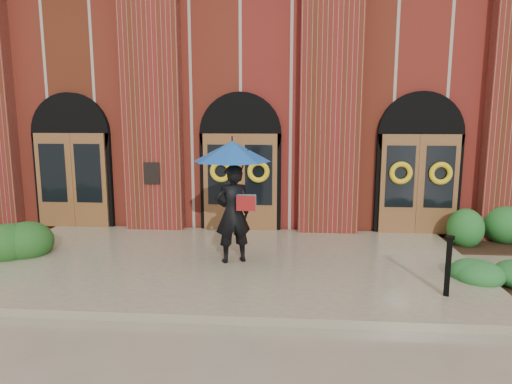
# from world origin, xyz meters

# --- Properties ---
(ground) EXTENTS (90.00, 90.00, 0.00)m
(ground) POSITION_xyz_m (0.00, 0.00, 0.00)
(ground) COLOR gray
(ground) RESTS_ON ground
(landing) EXTENTS (10.00, 5.30, 0.15)m
(landing) POSITION_xyz_m (0.00, 0.15, 0.07)
(landing) COLOR tan
(landing) RESTS_ON ground
(church_building) EXTENTS (16.20, 12.53, 7.00)m
(church_building) POSITION_xyz_m (0.00, 8.78, 3.50)
(church_building) COLOR maroon
(church_building) RESTS_ON ground
(man_with_umbrella) EXTENTS (2.02, 2.02, 2.46)m
(man_with_umbrella) POSITION_xyz_m (0.15, 0.07, 1.88)
(man_with_umbrella) COLOR black
(man_with_umbrella) RESTS_ON landing
(metal_post) EXTENTS (0.18, 0.18, 1.02)m
(metal_post) POSITION_xyz_m (3.91, -1.43, 0.69)
(metal_post) COLOR black
(metal_post) RESTS_ON landing
(hedge_wall_right) EXTENTS (3.42, 1.37, 0.88)m
(hedge_wall_right) POSITION_xyz_m (6.46, 2.20, 0.44)
(hedge_wall_right) COLOR #215E22
(hedge_wall_right) RESTS_ON ground
(hedge_front_right) EXTENTS (1.30, 1.12, 0.46)m
(hedge_front_right) POSITION_xyz_m (5.10, -0.54, 0.23)
(hedge_front_right) COLOR #225F27
(hedge_front_right) RESTS_ON ground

